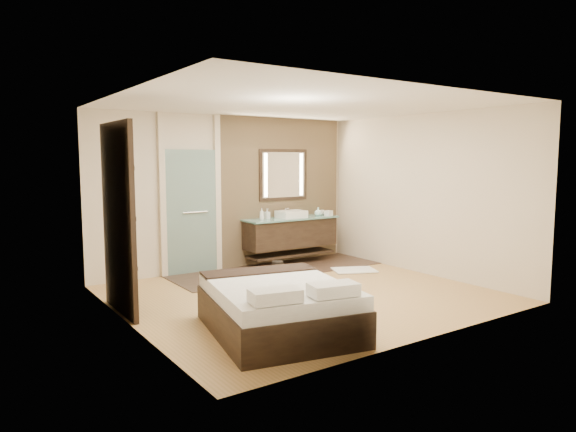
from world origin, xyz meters
TOP-DOWN VIEW (x-y plane):
  - floor at (0.00, 0.00)m, footprint 5.00×5.00m
  - tile_strip at (0.60, 1.60)m, footprint 3.80×1.30m
  - stone_wall at (1.10, 2.21)m, footprint 2.60×0.08m
  - vanity at (1.10, 1.92)m, footprint 1.85×0.55m
  - mirror_unit at (1.10, 2.16)m, footprint 1.06×0.04m
  - frosted_door at (-0.75, 2.20)m, footprint 1.10×0.12m
  - shoji_partition at (-2.43, 0.60)m, footprint 0.06×1.20m
  - bed at (-1.19, -1.16)m, footprint 1.78×2.06m
  - bath_mat at (1.64, 0.75)m, footprint 0.86×0.75m
  - waste_bin at (0.35, 1.22)m, footprint 0.25×0.25m
  - tissue_box at (1.88, 1.76)m, footprint 0.15×0.15m
  - soap_bottle_a at (0.48, 1.92)m, footprint 0.11×0.11m
  - soap_bottle_b at (0.66, 2.03)m, footprint 0.09×0.09m
  - soap_bottle_c at (1.69, 1.85)m, footprint 0.15×0.15m
  - cup at (1.84, 1.94)m, footprint 0.14×0.14m

SIDE VIEW (x-z plane):
  - floor at x=0.00m, z-range 0.00..0.00m
  - tile_strip at x=0.60m, z-range 0.00..0.01m
  - bath_mat at x=1.64m, z-range 0.01..0.03m
  - waste_bin at x=0.35m, z-range 0.00..0.24m
  - bed at x=-1.19m, z-range -0.06..0.63m
  - vanity at x=1.10m, z-range 0.14..1.02m
  - cup at x=1.84m, z-range 0.86..0.96m
  - tissue_box at x=1.88m, z-range 0.86..0.97m
  - soap_bottle_c at x=1.69m, z-range 0.86..1.03m
  - soap_bottle_b at x=0.66m, z-range 0.86..1.05m
  - soap_bottle_a at x=0.48m, z-range 0.86..1.07m
  - frosted_door at x=-0.75m, z-range -0.21..2.49m
  - shoji_partition at x=-2.43m, z-range 0.01..2.41m
  - stone_wall at x=1.10m, z-range 0.00..2.70m
  - mirror_unit at x=1.10m, z-range 1.17..2.13m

